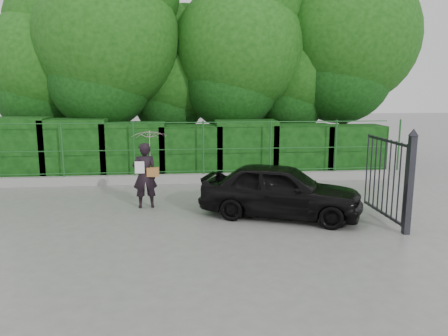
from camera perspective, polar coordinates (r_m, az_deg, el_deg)
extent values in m
plane|color=gray|center=(10.57, -3.50, -7.27)|extent=(80.00, 80.00, 0.00)
cube|color=#9E9E99|center=(14.88, -4.22, -1.36)|extent=(14.00, 0.25, 0.30)
cylinder|color=#1E5823|center=(15.18, -20.35, 2.26)|extent=(0.06, 0.06, 1.80)
cylinder|color=#1E5823|center=(14.77, -11.67, 2.49)|extent=(0.06, 0.06, 1.80)
cylinder|color=#1E5823|center=(14.71, -2.72, 2.67)|extent=(0.06, 0.06, 1.80)
cylinder|color=#1E5823|center=(15.01, 6.09, 2.78)|extent=(0.06, 0.06, 1.80)
cylinder|color=#1E5823|center=(15.64, 14.38, 2.83)|extent=(0.06, 0.06, 1.80)
cylinder|color=#1E5823|center=(16.58, 21.87, 2.82)|extent=(0.06, 0.06, 1.80)
cylinder|color=#1E5823|center=(14.83, -4.23, -0.42)|extent=(13.60, 0.03, 0.03)
cylinder|color=#1E5823|center=(14.70, -4.27, 2.45)|extent=(13.60, 0.03, 0.03)
cylinder|color=#1E5823|center=(14.60, -4.32, 5.95)|extent=(13.60, 0.03, 0.03)
cube|color=black|center=(16.67, -25.47, 2.21)|extent=(2.20, 1.20, 2.18)
cube|color=black|center=(16.11, -18.75, 2.32)|extent=(2.20, 1.20, 2.12)
cube|color=black|center=(15.79, -11.65, 2.26)|extent=(2.20, 1.20, 1.98)
cube|color=black|center=(15.72, -4.36, 2.19)|extent=(2.20, 1.20, 1.86)
cube|color=black|center=(15.88, 2.87, 2.59)|extent=(2.20, 1.20, 2.03)
cube|color=black|center=(16.32, 9.83, 2.38)|extent=(2.20, 1.20, 1.87)
cube|color=black|center=(16.97, 16.36, 2.33)|extent=(2.20, 1.20, 1.81)
cylinder|color=black|center=(18.81, -21.71, 5.76)|extent=(0.36, 0.36, 3.75)
sphere|color=#14470F|center=(18.78, -22.19, 12.60)|extent=(4.50, 4.50, 4.50)
cylinder|color=black|center=(17.47, -14.54, 7.08)|extent=(0.36, 0.36, 4.50)
sphere|color=#14470F|center=(17.52, -14.97, 15.92)|extent=(5.40, 5.40, 5.40)
cylinder|color=black|center=(18.62, -6.19, 5.64)|extent=(0.36, 0.36, 3.25)
sphere|color=#14470F|center=(18.55, -6.31, 11.65)|extent=(3.90, 3.90, 3.90)
cylinder|color=black|center=(17.74, 1.93, 7.06)|extent=(0.36, 0.36, 4.25)
sphere|color=#14470F|center=(17.76, 1.98, 15.30)|extent=(5.10, 5.10, 5.10)
cylinder|color=black|center=(18.94, 9.19, 6.03)|extent=(0.36, 0.36, 3.50)
sphere|color=#14470F|center=(18.89, 9.38, 12.39)|extent=(4.20, 4.20, 4.20)
cylinder|color=black|center=(19.14, 15.40, 7.71)|extent=(0.36, 0.36, 4.75)
sphere|color=#14470F|center=(19.22, 15.84, 16.21)|extent=(5.70, 5.70, 5.70)
cube|color=#222228|center=(10.38, 23.04, -2.16)|extent=(0.14, 0.14, 2.20)
cone|color=#222228|center=(10.20, 23.53, 4.32)|extent=(0.22, 0.22, 0.16)
cube|color=#222228|center=(11.59, 19.98, -5.50)|extent=(0.05, 2.00, 0.06)
cube|color=#222228|center=(11.24, 20.57, 3.35)|extent=(0.05, 2.00, 0.06)
cylinder|color=#222228|center=(10.56, 22.51, -2.19)|extent=(0.04, 0.04, 1.90)
cylinder|color=#222228|center=(10.77, 21.88, -1.90)|extent=(0.04, 0.04, 1.90)
cylinder|color=#222228|center=(10.99, 21.29, -1.62)|extent=(0.04, 0.04, 1.90)
cylinder|color=#222228|center=(11.21, 20.71, -1.35)|extent=(0.04, 0.04, 1.90)
cylinder|color=#222228|center=(11.43, 20.16, -1.09)|extent=(0.04, 0.04, 1.90)
cylinder|color=#222228|center=(11.65, 19.63, -0.85)|extent=(0.04, 0.04, 1.90)
cylinder|color=#222228|center=(11.87, 19.12, -0.61)|extent=(0.04, 0.04, 1.90)
cylinder|color=#222228|center=(12.09, 18.62, -0.37)|extent=(0.04, 0.04, 1.90)
cylinder|color=#222228|center=(12.31, 18.15, -0.15)|extent=(0.04, 0.04, 1.90)
imported|color=black|center=(11.89, -10.30, -0.95)|extent=(0.69, 0.50, 1.78)
imported|color=#E8B3D1|center=(11.80, -9.68, 2.83)|extent=(0.94, 0.96, 0.86)
cube|color=#9F6832|center=(11.78, -9.28, -0.53)|extent=(0.32, 0.15, 0.24)
cube|color=white|center=(11.74, -10.96, 0.08)|extent=(0.25, 0.02, 0.32)
imported|color=black|center=(11.04, 7.40, -2.87)|extent=(4.32, 3.01, 1.36)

